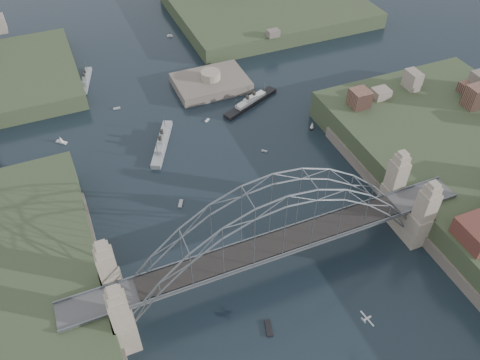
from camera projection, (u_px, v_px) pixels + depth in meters
name	position (u px, v px, depth m)	size (l,w,h in m)	color
ground	(273.00, 270.00, 101.70)	(500.00, 500.00, 0.00)	black
bridge	(276.00, 231.00, 93.22)	(84.00, 13.80, 24.60)	#4B4B4E
headland_ne	(268.00, 12.00, 188.86)	(70.00, 55.00, 9.50)	#303D25
fort_island	(211.00, 88.00, 152.18)	(22.00, 16.00, 9.40)	#5C534A
naval_cruiser_near	(162.00, 143.00, 130.54)	(10.66, 18.27, 5.73)	gray
naval_cruiser_far	(86.00, 80.00, 153.51)	(6.04, 14.50, 4.90)	gray
ocean_liner	(251.00, 102.00, 144.58)	(19.75, 11.07, 5.02)	black
aeroplane	(366.00, 319.00, 85.55)	(1.90, 3.49, 0.51)	#9D9FA3
small_boat_a	(181.00, 204.00, 115.28)	(1.91, 2.64, 0.45)	beige
small_boat_b	(264.00, 151.00, 129.26)	(1.45, 1.44, 0.45)	beige
small_boat_c	(269.00, 328.00, 91.81)	(2.02, 3.61, 0.45)	beige
small_boat_d	(312.00, 126.00, 136.06)	(1.93, 2.13, 2.38)	beige
small_boat_e	(61.00, 140.00, 131.56)	(2.94, 2.81, 2.38)	beige
small_boat_f	(207.00, 120.00, 139.09)	(1.69, 1.52, 0.45)	beige
small_boat_h	(117.00, 108.00, 143.37)	(2.06, 0.78, 0.45)	beige
small_boat_i	(392.00, 193.00, 117.84)	(2.20, 1.89, 0.45)	beige
small_boat_k	(170.00, 36.00, 175.72)	(2.18, 1.54, 1.43)	beige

